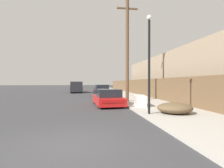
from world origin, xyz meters
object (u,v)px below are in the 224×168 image
(parked_sports_car_red, at_px, (108,98))
(pickup_truck, at_px, (77,87))
(utility_pole, at_px, (127,48))
(discarded_fridge, at_px, (140,100))
(street_lamp, at_px, (149,57))
(brush_pile, at_px, (175,108))
(car_parked_mid, at_px, (102,91))

(parked_sports_car_red, height_order, pickup_truck, pickup_truck)
(parked_sports_car_red, xyz_separation_m, utility_pole, (1.87, 1.70, 4.07))
(discarded_fridge, relative_size, street_lamp, 0.34)
(parked_sports_car_red, distance_m, brush_pile, 5.32)
(pickup_truck, distance_m, brush_pile, 22.41)
(utility_pole, bearing_deg, pickup_truck, 108.67)
(utility_pole, distance_m, brush_pile, 7.51)
(car_parked_mid, xyz_separation_m, street_lamp, (1.38, -13.03, 2.35))
(utility_pole, height_order, brush_pile, utility_pole)
(discarded_fridge, distance_m, street_lamp, 3.94)
(utility_pole, relative_size, street_lamp, 1.75)
(discarded_fridge, distance_m, utility_pole, 5.15)
(parked_sports_car_red, bearing_deg, pickup_truck, 97.37)
(parked_sports_car_red, distance_m, car_parked_mid, 8.68)
(discarded_fridge, relative_size, car_parked_mid, 0.39)
(street_lamp, distance_m, brush_pile, 2.95)
(brush_pile, bearing_deg, street_lamp, 177.35)
(discarded_fridge, xyz_separation_m, car_parked_mid, (-1.81, 10.04, 0.18))
(utility_pole, bearing_deg, discarded_fridge, -86.68)
(street_lamp, bearing_deg, discarded_fridge, 81.76)
(car_parked_mid, distance_m, pickup_truck, 9.13)
(car_parked_mid, bearing_deg, discarded_fridge, -82.00)
(brush_pile, bearing_deg, discarded_fridge, 107.03)
(pickup_truck, distance_m, street_lamp, 22.10)
(parked_sports_car_red, height_order, brush_pile, parked_sports_car_red)
(discarded_fridge, distance_m, pickup_truck, 19.22)
(parked_sports_car_red, relative_size, pickup_truck, 0.75)
(car_parked_mid, bearing_deg, pickup_truck, 110.72)
(brush_pile, bearing_deg, parked_sports_car_red, 124.05)
(pickup_truck, bearing_deg, discarded_fridge, 102.96)
(pickup_truck, relative_size, utility_pole, 0.64)
(parked_sports_car_red, xyz_separation_m, pickup_truck, (-3.33, 17.09, 0.37))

